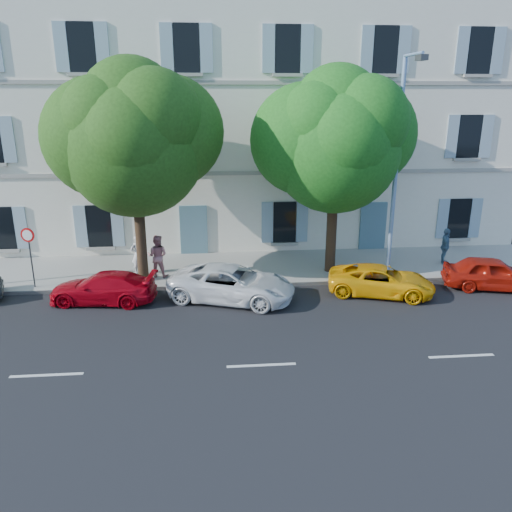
{
  "coord_description": "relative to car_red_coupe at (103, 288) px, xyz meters",
  "views": [
    {
      "loc": [
        -1.29,
        -16.66,
        7.35
      ],
      "look_at": [
        0.38,
        2.0,
        1.4
      ],
      "focal_mm": 35.0,
      "sensor_mm": 36.0,
      "label": 1
    }
  ],
  "objects": [
    {
      "name": "road_sign",
      "position": [
        -2.97,
        1.41,
        1.34
      ],
      "size": [
        0.56,
        0.16,
        2.44
      ],
      "color": "#383A3D",
      "rests_on": "sidewalk"
    },
    {
      "name": "car_red_coupe",
      "position": [
        0.0,
        0.0,
        0.0
      ],
      "size": [
        4.12,
        2.11,
        1.14
      ],
      "primitive_type": "imported",
      "rotation": [
        0.0,
        0.0,
        4.58
      ],
      "color": "#B10513",
      "rests_on": "ground"
    },
    {
      "name": "pedestrian_c",
      "position": [
        14.58,
        2.81,
        0.4
      ],
      "size": [
        0.7,
        1.04,
        1.65
      ],
      "primitive_type": "imported",
      "rotation": [
        0.0,
        0.0,
        1.24
      ],
      "color": "slate",
      "rests_on": "sidewalk"
    },
    {
      "name": "building",
      "position": [
        5.44,
        9.0,
        5.43
      ],
      "size": [
        28.0,
        7.0,
        12.0
      ],
      "primitive_type": "cube",
      "color": "white",
      "rests_on": "ground"
    },
    {
      "name": "street_lamp",
      "position": [
        11.43,
        1.18,
        4.53
      ],
      "size": [
        0.29,
        1.86,
        8.73
      ],
      "color": "#7293BF",
      "rests_on": "sidewalk"
    },
    {
      "name": "car_white_coupe",
      "position": [
        4.83,
        -0.23,
        0.09
      ],
      "size": [
        5.21,
        3.65,
        1.32
      ],
      "primitive_type": "imported",
      "rotation": [
        0.0,
        0.0,
        1.23
      ],
      "color": "white",
      "rests_on": "ground"
    },
    {
      "name": "car_yellow_supercar",
      "position": [
        10.64,
        -0.17,
        -0.01
      ],
      "size": [
        4.44,
        3.02,
        1.13
      ],
      "primitive_type": "imported",
      "rotation": [
        0.0,
        0.0,
        1.26
      ],
      "color": "#FDB10A",
      "rests_on": "ground"
    },
    {
      "name": "tree_left",
      "position": [
        1.25,
        1.86,
        5.02
      ],
      "size": [
        5.46,
        5.46,
        8.46
      ],
      "color": "#3A2819",
      "rests_on": "sidewalk"
    },
    {
      "name": "pedestrian_b",
      "position": [
        1.82,
        2.28,
        0.48
      ],
      "size": [
        1.0,
        0.85,
        1.8
      ],
      "primitive_type": "imported",
      "rotation": [
        0.0,
        0.0,
        2.93
      ],
      "color": "#B9767A",
      "rests_on": "sidewalk"
    },
    {
      "name": "kerb",
      "position": [
        5.44,
        1.08,
        -0.49
      ],
      "size": [
        36.0,
        0.16,
        0.16
      ],
      "primitive_type": "cube",
      "color": "#9E998E",
      "rests_on": "ground"
    },
    {
      "name": "tree_right",
      "position": [
        9.2,
        2.33,
        4.85
      ],
      "size": [
        5.33,
        5.33,
        8.22
      ],
      "color": "#3A2819",
      "rests_on": "sidewalk"
    },
    {
      "name": "sidewalk",
      "position": [
        5.44,
        3.25,
        -0.5
      ],
      "size": [
        36.0,
        4.5,
        0.15
      ],
      "primitive_type": "cube",
      "color": "#A09E96",
      "rests_on": "ground"
    },
    {
      "name": "ground",
      "position": [
        5.44,
        -1.2,
        -0.57
      ],
      "size": [
        90.0,
        90.0,
        0.0
      ],
      "primitive_type": "plane",
      "color": "black"
    },
    {
      "name": "pedestrian_a",
      "position": [
        0.98,
        2.67,
        0.44
      ],
      "size": [
        0.74,
        0.63,
        1.72
      ],
      "primitive_type": "imported",
      "rotation": [
        0.0,
        0.0,
        3.55
      ],
      "color": "silver",
      "rests_on": "sidewalk"
    },
    {
      "name": "car_red_hatchback",
      "position": [
        15.29,
        0.02,
        0.08
      ],
      "size": [
        4.06,
        2.41,
        1.29
      ],
      "primitive_type": "imported",
      "rotation": [
        0.0,
        0.0,
        1.33
      ],
      "color": "#A8160A",
      "rests_on": "ground"
    }
  ]
}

